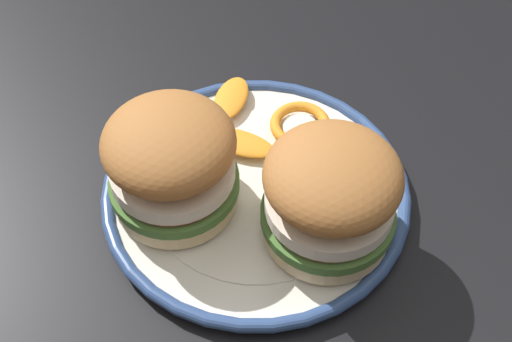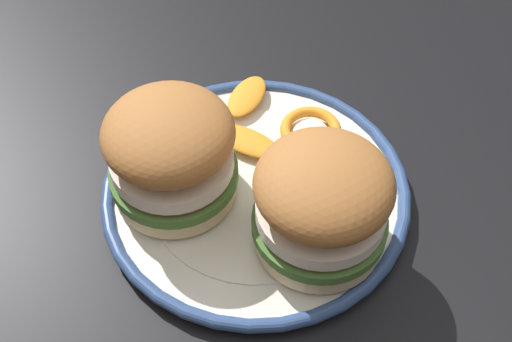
# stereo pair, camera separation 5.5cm
# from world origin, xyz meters

# --- Properties ---
(dining_table) EXTENTS (1.33, 0.85, 0.77)m
(dining_table) POSITION_xyz_m (0.00, 0.00, 0.67)
(dining_table) COLOR black
(dining_table) RESTS_ON ground
(dinner_plate) EXTENTS (0.28, 0.28, 0.02)m
(dinner_plate) POSITION_xyz_m (-0.07, -0.02, 0.78)
(dinner_plate) COLOR silver
(dinner_plate) RESTS_ON dining_table
(sandwich_half_left) EXTENTS (0.13, 0.13, 0.10)m
(sandwich_half_left) POSITION_xyz_m (-0.00, -0.04, 0.84)
(sandwich_half_left) COLOR beige
(sandwich_half_left) RESTS_ON dinner_plate
(sandwich_half_right) EXTENTS (0.14, 0.14, 0.10)m
(sandwich_half_right) POSITION_xyz_m (-0.13, -0.07, 0.84)
(sandwich_half_right) COLOR beige
(sandwich_half_right) RESTS_ON dinner_plate
(orange_peel_curled) EXTENTS (0.08, 0.08, 0.01)m
(orange_peel_curled) POSITION_xyz_m (-0.07, 0.06, 0.80)
(orange_peel_curled) COLOR orange
(orange_peel_curled) RESTS_ON dinner_plate
(orange_peel_strip_long) EXTENTS (0.07, 0.04, 0.01)m
(orange_peel_strip_long) POSITION_xyz_m (-0.11, 0.01, 0.80)
(orange_peel_strip_long) COLOR orange
(orange_peel_strip_long) RESTS_ON dinner_plate
(orange_peel_strip_short) EXTENTS (0.04, 0.06, 0.01)m
(orange_peel_strip_short) POSITION_xyz_m (-0.15, 0.06, 0.80)
(orange_peel_strip_short) COLOR orange
(orange_peel_strip_short) RESTS_ON dinner_plate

